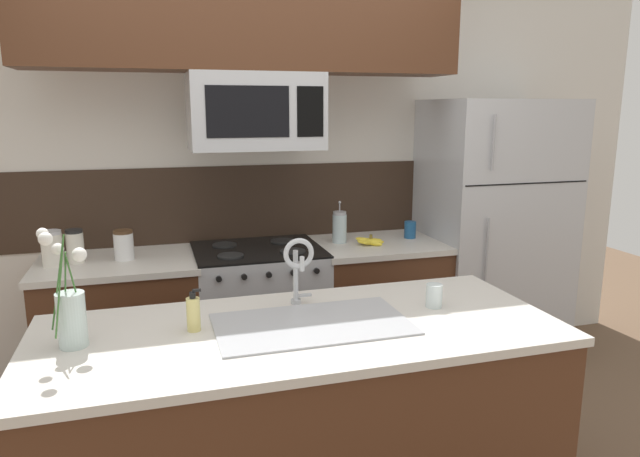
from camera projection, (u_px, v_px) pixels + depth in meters
name	position (u px, v px, depth m)	size (l,w,h in m)	color
rear_partition	(291.00, 177.00, 3.78)	(5.20, 0.10, 2.60)	silver
splash_band	(248.00, 203.00, 3.68)	(3.23, 0.01, 0.48)	#332319
back_counter_left	(123.00, 336.00, 3.29)	(0.87, 0.65, 0.91)	#4C2B19
back_counter_right	(376.00, 309.00, 3.73)	(0.81, 0.65, 0.91)	#4C2B19
stove_range	(260.00, 321.00, 3.51)	(0.76, 0.64, 0.93)	#B7BABF
microwave	(255.00, 112.00, 3.23)	(0.74, 0.40, 0.43)	#B7BABF
upper_cabinet_band	(249.00, 15.00, 3.09)	(2.39, 0.34, 0.60)	#4C2B19
refrigerator	(490.00, 235.00, 3.89)	(0.89, 0.74, 1.80)	#B7BABF
storage_jar_tall	(52.00, 248.00, 3.07)	(0.11, 0.11, 0.19)	silver
storage_jar_medium	(75.00, 246.00, 3.13)	(0.09, 0.09, 0.19)	silver
storage_jar_short	(124.00, 245.00, 3.20)	(0.11, 0.11, 0.17)	silver
banana_bunch	(371.00, 241.00, 3.56)	(0.19, 0.15, 0.08)	yellow
french_press	(340.00, 227.00, 3.61)	(0.09, 0.09, 0.27)	silver
coffee_tin	(410.00, 230.00, 3.74)	(0.08, 0.08, 0.11)	#1E5184
island_counter	(301.00, 431.00, 2.33)	(2.04, 0.85, 0.91)	#4C2B19
kitchen_sink	(312.00, 341.00, 2.26)	(0.76, 0.44, 0.16)	#ADAFB5
sink_faucet	(298.00, 262.00, 2.41)	(0.14, 0.14, 0.31)	#B7BABF
dish_soap_bottle	(193.00, 314.00, 2.17)	(0.06, 0.05, 0.16)	#DBCC75
drinking_glass	(434.00, 296.00, 2.44)	(0.07, 0.07, 0.10)	silver
flower_vase	(71.00, 314.00, 2.02)	(0.16, 0.17, 0.44)	silver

